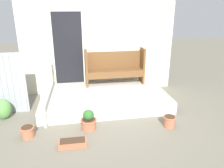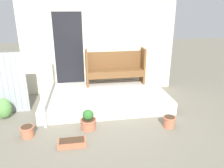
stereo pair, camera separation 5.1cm
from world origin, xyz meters
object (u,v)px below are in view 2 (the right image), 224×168
(planter_box_rect, at_px, (72,143))
(shrub_by_fence, at_px, (4,108))
(support_post, at_px, (39,74))
(flower_pot_middle, at_px, (88,121))
(flower_pot_right, at_px, (169,121))
(bench, at_px, (115,66))
(flower_pot_left, at_px, (27,131))

(planter_box_rect, distance_m, shrub_by_fence, 2.06)
(shrub_by_fence, bearing_deg, planter_box_rect, -40.62)
(support_post, xyz_separation_m, flower_pot_middle, (0.91, -0.21, -1.01))
(flower_pot_right, xyz_separation_m, shrub_by_fence, (-3.60, 0.98, 0.11))
(flower_pot_middle, relative_size, shrub_by_fence, 0.90)
(bench, bearing_deg, flower_pot_middle, -115.69)
(support_post, xyz_separation_m, bench, (1.81, 1.67, -0.37))
(support_post, bearing_deg, flower_pot_left, -132.96)
(flower_pot_left, xyz_separation_m, flower_pot_middle, (1.21, 0.11, 0.06))
(bench, distance_m, planter_box_rect, 2.84)
(flower_pot_right, bearing_deg, support_post, 171.05)
(bench, bearing_deg, planter_box_rect, -117.16)
(bench, xyz_separation_m, planter_box_rect, (-1.23, -2.43, -0.77))
(flower_pot_right, bearing_deg, planter_box_rect, -170.35)
(flower_pot_middle, bearing_deg, planter_box_rect, -121.62)
(support_post, relative_size, flower_pot_middle, 5.49)
(flower_pot_left, bearing_deg, shrub_by_fence, 127.41)
(shrub_by_fence, bearing_deg, flower_pot_left, -52.59)
(support_post, height_order, flower_pot_middle, support_post)
(bench, distance_m, flower_pot_middle, 2.18)
(bench, height_order, flower_pot_left, bench)
(flower_pot_right, bearing_deg, bench, 111.36)
(flower_pot_middle, xyz_separation_m, flower_pot_right, (1.71, -0.20, -0.06))
(support_post, bearing_deg, planter_box_rect, -52.93)
(shrub_by_fence, bearing_deg, flower_pot_middle, -22.50)
(support_post, relative_size, planter_box_rect, 4.60)
(flower_pot_middle, height_order, shrub_by_fence, shrub_by_fence)
(planter_box_rect, bearing_deg, support_post, 127.07)
(support_post, distance_m, flower_pot_middle, 1.38)
(flower_pot_left, distance_m, planter_box_rect, 0.98)
(flower_pot_left, relative_size, shrub_by_fence, 0.58)
(bench, relative_size, shrub_by_fence, 3.48)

